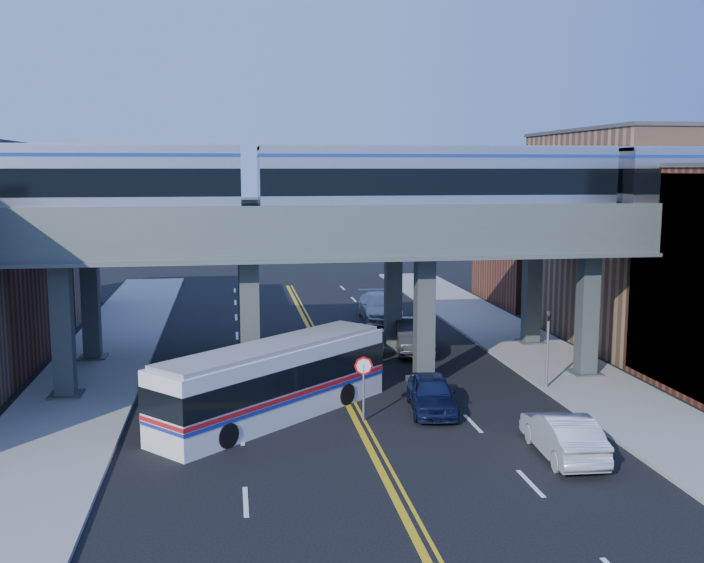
{
  "coord_description": "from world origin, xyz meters",
  "views": [
    {
      "loc": [
        -4.8,
        -26.61,
        9.92
      ],
      "look_at": [
        0.43,
        6.79,
        5.07
      ],
      "focal_mm": 40.0,
      "sensor_mm": 36.0,
      "label": 1
    }
  ],
  "objects": [
    {
      "name": "ground",
      "position": [
        0.0,
        0.0,
        0.0
      ],
      "size": [
        120.0,
        120.0,
        0.0
      ],
      "primitive_type": "plane",
      "color": "black",
      "rests_on": "ground"
    },
    {
      "name": "sidewalk_west",
      "position": [
        -11.5,
        10.0,
        0.08
      ],
      "size": [
        5.0,
        70.0,
        0.16
      ],
      "primitive_type": "cube",
      "color": "gray",
      "rests_on": "ground"
    },
    {
      "name": "sidewalk_east",
      "position": [
        11.5,
        10.0,
        0.08
      ],
      "size": [
        5.0,
        70.0,
        0.16
      ],
      "primitive_type": "cube",
      "color": "gray",
      "rests_on": "ground"
    },
    {
      "name": "building_west_c",
      "position": [
        -18.5,
        29.0,
        4.0
      ],
      "size": [
        8.0,
        10.0,
        8.0
      ],
      "primitive_type": "cube",
      "color": "#90684A",
      "rests_on": "ground"
    },
    {
      "name": "building_east_b",
      "position": [
        18.5,
        16.0,
        6.0
      ],
      "size": [
        8.0,
        14.0,
        12.0
      ],
      "primitive_type": "cube",
      "color": "#90684A",
      "rests_on": "ground"
    },
    {
      "name": "building_east_c",
      "position": [
        18.5,
        29.0,
        4.5
      ],
      "size": [
        8.0,
        10.0,
        9.0
      ],
      "primitive_type": "cube",
      "color": "brown",
      "rests_on": "ground"
    },
    {
      "name": "mural_panel",
      "position": [
        14.55,
        4.0,
        4.75
      ],
      "size": [
        0.1,
        9.5,
        9.5
      ],
      "primitive_type": "cube",
      "color": "teal",
      "rests_on": "ground"
    },
    {
      "name": "elevated_viaduct_near",
      "position": [
        0.0,
        8.0,
        6.47
      ],
      "size": [
        52.0,
        3.6,
        7.4
      ],
      "color": "#414B47",
      "rests_on": "ground"
    },
    {
      "name": "elevated_viaduct_far",
      "position": [
        0.0,
        15.0,
        6.47
      ],
      "size": [
        52.0,
        3.6,
        7.4
      ],
      "color": "#414B47",
      "rests_on": "ground"
    },
    {
      "name": "transit_train",
      "position": [
        4.46,
        8.0,
        9.35
      ],
      "size": [
        49.38,
        3.1,
        3.61
      ],
      "color": "black",
      "rests_on": "elevated_viaduct_near"
    },
    {
      "name": "stop_sign",
      "position": [
        0.3,
        3.0,
        1.76
      ],
      "size": [
        0.76,
        0.09,
        2.63
      ],
      "color": "slate",
      "rests_on": "ground"
    },
    {
      "name": "traffic_signal",
      "position": [
        9.2,
        6.0,
        2.3
      ],
      "size": [
        0.15,
        0.18,
        4.1
      ],
      "color": "slate",
      "rests_on": "ground"
    },
    {
      "name": "transit_bus",
      "position": [
        -3.16,
        3.99,
        1.48
      ],
      "size": [
        9.98,
        9.33,
        2.88
      ],
      "rotation": [
        0.0,
        0.0,
        0.73
      ],
      "color": "silver",
      "rests_on": "ground"
    },
    {
      "name": "car_lane_a",
      "position": [
        3.29,
        3.81,
        0.76
      ],
      "size": [
        2.36,
        4.67,
        1.53
      ],
      "primitive_type": "imported",
      "rotation": [
        0.0,
        0.0,
        -0.13
      ],
      "color": "#0F1638",
      "rests_on": "ground"
    },
    {
      "name": "car_lane_b",
      "position": [
        5.0,
        14.39,
        0.89
      ],
      "size": [
        2.56,
        5.6,
        1.78
      ],
      "primitive_type": "imported",
      "rotation": [
        0.0,
        0.0,
        -0.13
      ],
      "color": "#2A2A2C",
      "rests_on": "ground"
    },
    {
      "name": "car_lane_c",
      "position": [
        1.82,
        14.67,
        0.73
      ],
      "size": [
        2.48,
        5.3,
        1.47
      ],
      "primitive_type": "imported",
      "rotation": [
        0.0,
        0.0,
        0.01
      ],
      "color": "silver",
      "rests_on": "ground"
    },
    {
      "name": "car_lane_d",
      "position": [
        4.91,
        23.72,
        0.86
      ],
      "size": [
        2.6,
        6.02,
        1.73
      ],
      "primitive_type": "imported",
      "rotation": [
        0.0,
        0.0,
        -0.03
      ],
      "color": "silver",
      "rests_on": "ground"
    },
    {
      "name": "car_parked_curb",
      "position": [
        6.5,
        -1.87,
        0.78
      ],
      "size": [
        1.92,
        4.82,
        1.56
      ],
      "primitive_type": "imported",
      "rotation": [
        0.0,
        0.0,
        3.08
      ],
      "color": "silver",
      "rests_on": "ground"
    }
  ]
}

